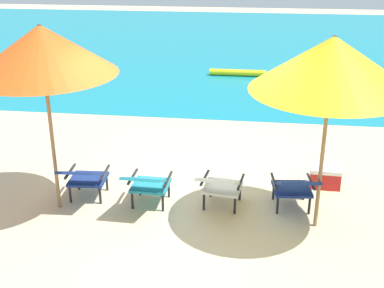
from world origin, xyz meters
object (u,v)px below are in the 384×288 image
Objects in this scene: lounge_chair_far_right at (295,187)px; lounge_chair_near_right at (220,185)px; swim_buoy at (238,73)px; lounge_chair_near_left at (147,183)px; beach_umbrella_left at (42,50)px; beach_umbrella_right at (332,63)px; cooler_box at (325,177)px; lounge_chair_far_left at (84,177)px.

lounge_chair_near_right is at bearing -175.28° from lounge_chair_far_right.
swim_buoy is 7.88m from lounge_chair_near_left.
beach_umbrella_left reaches higher than lounge_chair_far_right.
beach_umbrella_left is 1.01× the size of beach_umbrella_right.
cooler_box is (0.53, 0.89, -0.24)m from lounge_chair_far_right.
beach_umbrella_left is at bearing -149.77° from lounge_chair_far_left.
beach_umbrella_right reaches higher than lounge_chair_near_right.
lounge_chair_far_left is at bearing -103.22° from swim_buoy.
beach_umbrella_left is 4.51m from cooler_box.
lounge_chair_far_left is 2.96m from lounge_chair_far_right.
swim_buoy is at bearing 98.46° from lounge_chair_far_right.
swim_buoy is 8.37m from beach_umbrella_right.
swim_buoy is at bearing 74.85° from beach_umbrella_left.
lounge_chair_far_left is 1.86× the size of cooler_box.
beach_umbrella_right is at bearing -79.91° from swim_buoy.
lounge_chair_near_left is (-0.88, -7.83, 0.31)m from swim_buoy.
beach_umbrella_right is 2.37m from cooler_box.
swim_buoy is 7.76m from lounge_chair_far_right.
beach_umbrella_left is 5.32× the size of cooler_box.
beach_umbrella_left is at bearing -163.03° from cooler_box.
beach_umbrella_left is (-1.27, -0.12, 1.84)m from lounge_chair_near_left.
beach_umbrella_right is at bearing -0.59° from beach_umbrella_left.
beach_umbrella_left is at bearing 179.41° from beach_umbrella_right.
lounge_chair_near_left is 0.35× the size of beach_umbrella_right.
beach_umbrella_right is (1.42, -7.98, 2.10)m from swim_buoy.
beach_umbrella_right is (2.30, -0.15, 1.79)m from lounge_chair_near_left.
lounge_chair_far_right reaches higher than swim_buoy.
lounge_chair_far_left is at bearing 30.23° from beach_umbrella_left.
lounge_chair_far_left is 3.71m from beach_umbrella_right.
lounge_chair_near_left is at bearing -96.43° from swim_buoy.
lounge_chair_near_right is at bearing 4.34° from lounge_chair_near_left.
lounge_chair_near_left is 0.34× the size of beach_umbrella_left.
lounge_chair_far_right is at bearing -81.54° from swim_buoy.
beach_umbrella_left reaches higher than lounge_chair_near_left.
lounge_chair_far_left is 0.35× the size of beach_umbrella_right.
beach_umbrella_left reaches higher than lounge_chair_far_left.
lounge_chair_far_left is 0.94m from lounge_chair_near_left.
lounge_chair_near_right is (0.13, -7.75, 0.31)m from swim_buoy.
beach_umbrella_left reaches higher than cooler_box.
lounge_chair_near_right is at bearing -89.07° from swim_buoy.
lounge_chair_near_left is 1.01m from lounge_chair_near_right.
beach_umbrella_left is at bearing -174.70° from lounge_chair_near_left.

